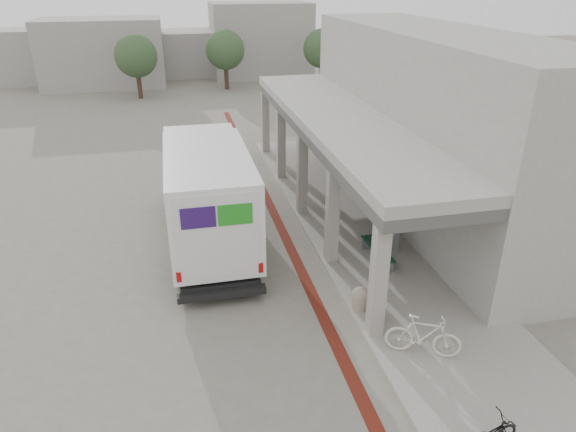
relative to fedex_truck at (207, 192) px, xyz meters
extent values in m
plane|color=#6A655B|center=(1.72, -2.91, -1.95)|extent=(120.00, 120.00, 0.00)
cube|color=#591B11|center=(2.72, -0.91, -1.94)|extent=(0.35, 40.00, 0.01)
cube|color=gray|center=(5.72, -2.91, -1.89)|extent=(4.40, 28.00, 0.12)
cube|color=gray|center=(9.07, 1.59, 1.55)|extent=(4.30, 17.00, 7.00)
cube|color=#4D4B48|center=(5.32, 1.59, 1.55)|extent=(3.40, 16.90, 0.35)
cube|color=gray|center=(5.32, 1.59, 1.90)|extent=(3.40, 16.90, 0.35)
cube|color=gray|center=(-6.28, 31.09, 0.80)|extent=(10.00, 6.00, 5.50)
cube|color=gray|center=(0.72, 35.09, 0.05)|extent=(8.00, 6.00, 4.00)
cube|color=gray|center=(7.72, 33.09, 1.30)|extent=(9.00, 6.00, 6.50)
cube|color=gray|center=(-12.28, 34.09, 0.30)|extent=(7.00, 5.00, 4.50)
cylinder|color=#38281C|center=(-3.28, 25.09, -0.75)|extent=(0.36, 0.36, 2.40)
sphere|color=#294226|center=(-3.28, 25.09, 1.25)|extent=(3.20, 3.20, 3.20)
cylinder|color=#38281C|center=(3.72, 27.09, -0.75)|extent=(0.36, 0.36, 2.40)
sphere|color=#294226|center=(3.72, 27.09, 1.25)|extent=(3.20, 3.20, 3.20)
cylinder|color=#38281C|center=(11.72, 26.09, -0.75)|extent=(0.36, 0.36, 2.40)
sphere|color=#294226|center=(11.72, 26.09, 1.25)|extent=(3.20, 3.20, 3.20)
cube|color=black|center=(0.00, -0.04, -1.50)|extent=(2.38, 7.88, 0.34)
cube|color=silver|center=(0.00, -1.05, 0.25)|extent=(2.71, 5.86, 2.93)
cube|color=silver|center=(0.01, 2.83, 0.08)|extent=(2.71, 2.14, 2.59)
cube|color=silver|center=(0.01, 4.01, -0.88)|extent=(2.48, 0.68, 0.90)
cube|color=black|center=(0.01, 3.73, 0.70)|extent=(2.48, 0.55, 1.18)
cube|color=black|center=(-0.01, -4.09, -1.55)|extent=(2.59, 0.29, 0.20)
cube|color=#2A1253|center=(-1.36, -0.26, 0.75)|extent=(0.03, 1.58, 0.84)
cube|color=#1E871D|center=(-1.36, -1.95, 0.75)|extent=(0.03, 1.58, 0.84)
cube|color=#2A1253|center=(-0.51, -4.01, 0.92)|extent=(0.96, 0.04, 0.62)
cube|color=#1E871D|center=(0.50, -4.01, 0.92)|extent=(0.96, 0.04, 0.62)
cylinder|color=black|center=(-1.18, 2.89, -1.44)|extent=(0.32, 1.01, 1.01)
cylinder|color=black|center=(1.19, 2.88, -1.44)|extent=(0.32, 1.01, 1.01)
cylinder|color=black|center=(-1.19, -2.29, -1.44)|extent=(0.32, 1.01, 1.01)
cylinder|color=black|center=(1.18, -2.29, -1.44)|extent=(0.32, 1.01, 1.01)
cube|color=slate|center=(5.35, -3.63, -1.62)|extent=(0.42, 0.10, 0.42)
cube|color=slate|center=(5.32, -1.98, -1.62)|extent=(0.42, 0.10, 0.42)
cube|color=#11341E|center=(5.18, -2.81, -1.39)|extent=(0.16, 1.98, 0.05)
cube|color=#11341E|center=(5.33, -2.80, -1.39)|extent=(0.16, 1.98, 0.05)
cube|color=#11341E|center=(5.49, -2.80, -1.39)|extent=(0.16, 1.98, 0.05)
cylinder|color=gray|center=(4.11, -5.91, -1.63)|extent=(0.40, 0.40, 0.40)
sphere|color=gray|center=(4.11, -5.91, -1.43)|extent=(0.40, 0.40, 0.40)
cylinder|color=gray|center=(3.82, -5.27, -1.60)|extent=(0.46, 0.46, 0.46)
sphere|color=gray|center=(3.82, -5.27, -1.37)|extent=(0.46, 0.46, 0.46)
cube|color=gray|center=(6.02, -2.24, -1.38)|extent=(0.44, 0.56, 0.89)
imported|color=beige|center=(4.67, -7.50, -1.26)|extent=(1.95, 1.33, 1.15)
camera|label=1|loc=(-0.90, -16.78, 6.93)|focal=32.00mm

